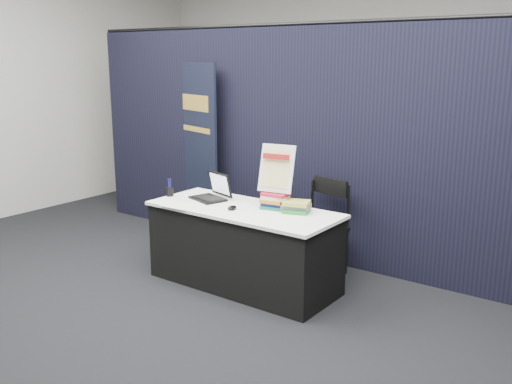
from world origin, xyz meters
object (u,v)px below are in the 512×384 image
(book_stack_tall, at_px, (274,201))
(book_stack_short, at_px, (297,207))
(display_table, at_px, (244,247))
(info_sign, at_px, (277,169))
(pullup_banner, at_px, (197,160))
(stacking_chair, at_px, (321,223))
(laptop, at_px, (211,193))

(book_stack_tall, bearing_deg, book_stack_short, 3.39)
(display_table, height_order, info_sign, info_sign)
(book_stack_tall, relative_size, book_stack_short, 0.84)
(book_stack_tall, relative_size, pullup_banner, 0.12)
(book_stack_short, height_order, stacking_chair, stacking_chair)
(info_sign, bearing_deg, display_table, -152.92)
(book_stack_tall, distance_m, stacking_chair, 0.63)
(info_sign, relative_size, pullup_banner, 0.22)
(book_stack_tall, height_order, book_stack_short, book_stack_tall)
(laptop, distance_m, book_stack_tall, 0.70)
(book_stack_tall, height_order, info_sign, info_sign)
(book_stack_tall, bearing_deg, laptop, -174.29)
(stacking_chair, bearing_deg, book_stack_short, -75.78)
(laptop, xyz_separation_m, book_stack_tall, (0.70, 0.07, 0.01))
(book_stack_short, relative_size, info_sign, 0.66)
(laptop, height_order, book_stack_short, laptop)
(display_table, bearing_deg, info_sign, 37.06)
(book_stack_short, distance_m, pullup_banner, 2.05)
(pullup_banner, bearing_deg, laptop, -25.46)
(book_stack_tall, height_order, stacking_chair, stacking_chair)
(laptop, height_order, book_stack_tall, laptop)
(display_table, bearing_deg, laptop, 170.05)
(laptop, relative_size, book_stack_short, 1.34)
(book_stack_tall, xyz_separation_m, book_stack_short, (0.23, 0.01, -0.02))
(pullup_banner, bearing_deg, stacking_chair, 7.96)
(laptop, bearing_deg, display_table, 6.47)
(pullup_banner, relative_size, stacking_chair, 2.17)
(laptop, height_order, info_sign, info_sign)
(book_stack_short, xyz_separation_m, pullup_banner, (-1.89, 0.78, 0.10))
(pullup_banner, bearing_deg, book_stack_short, -5.80)
(book_stack_short, distance_m, info_sign, 0.39)
(laptop, xyz_separation_m, info_sign, (0.70, 0.10, 0.30))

